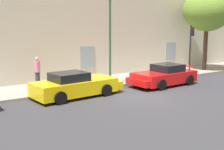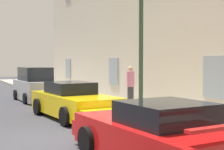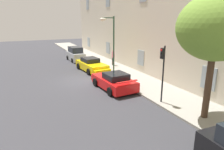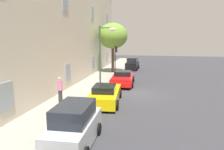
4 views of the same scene
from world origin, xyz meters
TOP-DOWN VIEW (x-y plane):
  - ground_plane at (0.00, 0.00)m, footprint 80.00×80.00m
  - sidewalk at (0.00, 4.25)m, footprint 60.00×3.42m
  - building_facade at (0.00, 7.68)m, footprint 40.01×3.94m
  - sportscar_red_lead at (-2.89, 1.82)m, footprint 5.08×2.39m
  - sportscar_yellow_flank at (2.96, 1.45)m, footprint 4.59×2.43m
  - hatchback_parked at (-9.18, 1.75)m, footprint 3.77×1.88m
  - tree_near_kerb at (9.75, 3.75)m, footprint 3.80×3.80m
  - traffic_light at (7.07, 2.87)m, footprint 0.22×0.36m
  - street_lamp at (-0.04, 2.52)m, footprint 0.44×1.42m
  - pedestrian_admiring at (-4.03, 4.81)m, footprint 0.41×0.41m

SIDE VIEW (x-z plane):
  - ground_plane at x=0.00m, z-range 0.00..0.00m
  - sidewalk at x=0.00m, z-range 0.00..0.14m
  - sportscar_yellow_flank at x=2.96m, z-range -0.07..1.25m
  - sportscar_red_lead at x=-2.89m, z-range -0.08..1.27m
  - hatchback_parked at x=-9.18m, z-range -0.10..1.73m
  - pedestrian_admiring at x=-4.03m, z-range 0.17..1.96m
  - traffic_light at x=7.07m, z-range 0.80..4.42m
  - street_lamp at x=-0.04m, z-range 1.20..6.64m
  - tree_near_kerb at x=9.75m, z-range 1.68..8.10m
  - building_facade at x=0.00m, z-range 0.02..13.10m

